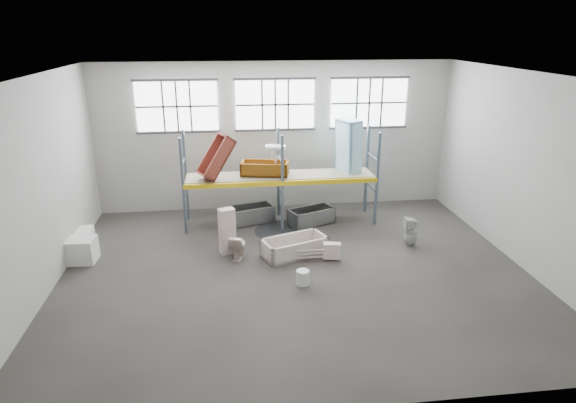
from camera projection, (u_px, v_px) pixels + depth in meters
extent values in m
cube|color=#4B4540|center=(295.00, 272.00, 12.88)|extent=(12.00, 10.00, 0.10)
cube|color=silver|center=(296.00, 72.00, 11.17)|extent=(12.00, 10.00, 0.10)
cube|color=#A09C93|center=(275.00, 137.00, 16.74)|extent=(12.00, 0.10, 5.00)
cube|color=#ABA89F|center=(343.00, 278.00, 7.30)|extent=(12.00, 0.10, 5.00)
cube|color=#A3A096|center=(36.00, 189.00, 11.32)|extent=(0.10, 10.00, 5.00)
cube|color=#A8A59C|center=(526.00, 171.00, 12.73)|extent=(0.10, 10.00, 5.00)
cube|color=white|center=(177.00, 106.00, 15.90)|extent=(2.60, 0.04, 1.60)
cube|color=white|center=(275.00, 105.00, 16.27)|extent=(2.60, 0.04, 1.60)
cube|color=white|center=(369.00, 103.00, 16.65)|extent=(2.60, 0.04, 1.60)
cube|color=slate|center=(183.00, 187.00, 14.72)|extent=(0.08, 0.08, 3.00)
cube|color=slate|center=(186.00, 176.00, 15.84)|extent=(0.08, 0.08, 3.00)
cube|color=slate|center=(282.00, 183.00, 15.07)|extent=(0.08, 0.08, 3.00)
cube|color=slate|center=(278.00, 172.00, 16.19)|extent=(0.08, 0.08, 3.00)
cube|color=slate|center=(377.00, 180.00, 15.42)|extent=(0.08, 0.08, 3.00)
cube|color=slate|center=(367.00, 169.00, 16.54)|extent=(0.08, 0.08, 3.00)
cube|color=yellow|center=(282.00, 183.00, 15.07)|extent=(6.00, 0.10, 0.14)
cube|color=yellow|center=(278.00, 172.00, 16.19)|extent=(6.00, 0.10, 0.14)
cube|color=gray|center=(280.00, 175.00, 15.60)|extent=(5.90, 1.10, 0.03)
cylinder|color=black|center=(283.00, 231.00, 15.38)|extent=(1.80, 1.80, 0.00)
cube|color=beige|center=(332.00, 251.00, 13.37)|extent=(0.50, 0.31, 0.44)
imported|color=beige|center=(302.00, 252.00, 13.54)|extent=(0.46, 0.46, 0.14)
imported|color=beige|center=(238.00, 246.00, 13.49)|extent=(0.58, 0.76, 0.69)
cube|color=beige|center=(227.00, 231.00, 13.68)|extent=(0.50, 0.41, 1.32)
imported|color=silver|center=(411.00, 231.00, 14.25)|extent=(0.41, 0.40, 0.86)
imported|color=silver|center=(276.00, 162.00, 15.17)|extent=(0.75, 0.65, 0.56)
cylinder|color=silver|center=(303.00, 278.00, 12.13)|extent=(0.38, 0.38, 0.37)
cube|color=silver|center=(81.00, 250.00, 13.28)|extent=(0.82, 0.71, 0.66)
cube|color=white|center=(81.00, 238.00, 14.17)|extent=(0.70, 0.70, 0.55)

